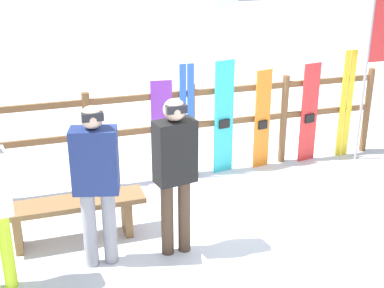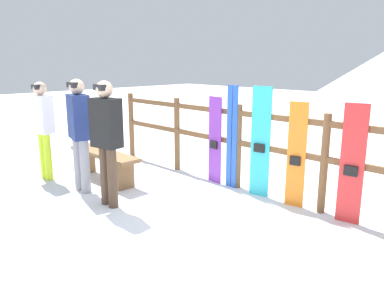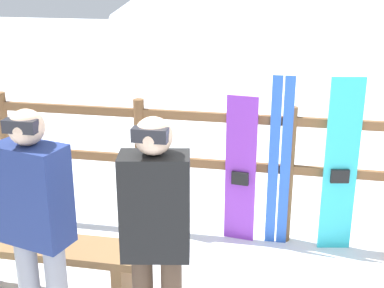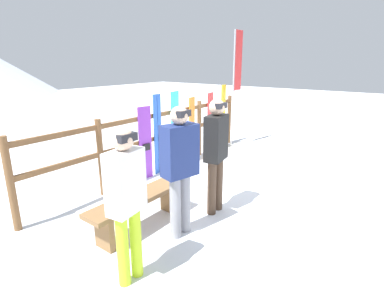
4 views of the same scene
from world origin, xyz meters
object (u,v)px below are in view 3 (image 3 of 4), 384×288
Objects in this scene: bench at (49,257)px; person_navy at (36,218)px; snowboard_cyan at (341,167)px; ski_pair_blue at (279,163)px; snowboard_purple at (241,171)px; person_black at (156,230)px.

person_navy reaches higher than bench.
snowboard_cyan is (1.97, 1.73, -0.18)m from person_navy.
ski_pair_blue is at bearing 36.41° from bench.
snowboard_cyan is (0.52, -0.00, 0.00)m from ski_pair_blue.
bench is 0.82m from person_navy.
bench is 2.53m from snowboard_cyan.
snowboard_cyan is (0.87, 0.00, 0.10)m from snowboard_purple.
ski_pair_blue is 0.52m from snowboard_cyan.
person_black is 1.81m from snowboard_purple.
snowboard_purple is at bearing 42.84° from bench.
ski_pair_blue is (0.34, 0.00, 0.10)m from snowboard_purple.
person_black is at bearing -1.99° from person_navy.
ski_pair_blue reaches higher than bench.
snowboard_cyan is at bearing 41.41° from person_navy.
person_navy is at bearing -122.35° from snowboard_purple.
person_navy is at bearing 178.01° from person_black.
person_navy is 1.21× the size of snowboard_purple.
snowboard_purple is (1.31, 1.22, 0.32)m from bench.
person_black is at bearing -110.61° from ski_pair_blue.
person_navy is (0.22, -0.51, 0.61)m from bench.
person_black reaches higher than ski_pair_blue.
snowboard_purple is at bearing -179.41° from ski_pair_blue.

